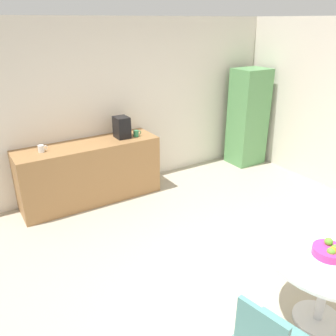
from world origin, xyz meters
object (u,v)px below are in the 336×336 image
Objects in this scene: locker_cabinet at (248,117)px; mug_green at (41,149)px; mug_white at (136,133)px; round_table at (328,269)px; coffee_maker at (122,127)px; fruit_bowl at (330,251)px.

locker_cabinet reaches higher than mug_green.
locker_cabinet is 13.65× the size of mug_green.
round_table is at bearing -87.43° from mug_white.
coffee_maker is (-2.51, 0.10, 0.18)m from locker_cabinet.
round_table is at bearing -38.57° from fruit_bowl.
coffee_maker is at bearing 95.75° from fruit_bowl.
mug_green is at bearing 114.76° from round_table.
mug_white reaches higher than round_table.
round_table is 3.90× the size of fruit_bowl.
coffee_maker reaches higher than round_table.
fruit_bowl is 2.11× the size of mug_white.
mug_white is 1.00× the size of mug_green.
mug_white is at bearing 92.29° from fruit_bowl.
fruit_bowl is at bearing 141.43° from round_table.
locker_cabinet is 2.51m from coffee_maker.
mug_green is at bearing 179.61° from coffee_maker.
coffee_maker is (-0.35, 3.34, 0.48)m from round_table.
locker_cabinet is at bearing 56.36° from round_table.
round_table is 3.39m from coffee_maker.
locker_cabinet is 3.90m from round_table.
fruit_bowl is 3.35m from coffee_maker.
locker_cabinet reaches higher than mug_white.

